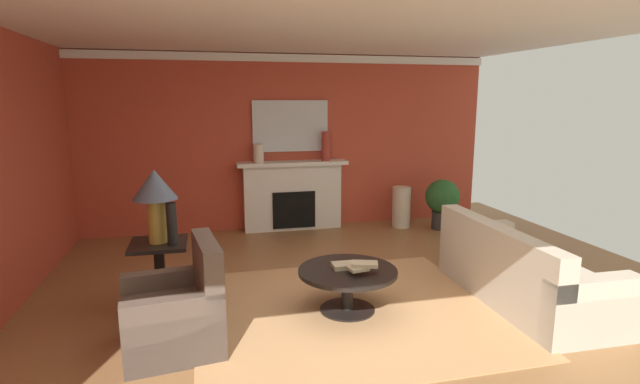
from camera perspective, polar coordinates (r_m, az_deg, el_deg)
The scene contains 20 objects.
ground_plane at distance 5.18m, azimuth 1.95°, elevation -13.39°, with size 8.56×8.56×0.00m, color olive.
wall_fireplace at distance 8.03m, azimuth -4.45°, elevation 5.85°, with size 7.01×0.12×2.85m, color #B7422D.
ceiling_panel at distance 5.06m, azimuth 1.21°, elevation 19.40°, with size 7.01×7.18×0.06m, color white.
crown_moulding at distance 7.94m, azimuth -4.50°, elevation 15.50°, with size 7.01×0.08×0.12m, color white.
area_rug at distance 5.08m, azimuth 3.24°, elevation -13.82°, with size 3.01×2.74×0.01m, color tan.
fireplace at distance 7.97m, azimuth -3.26°, elevation -0.61°, with size 1.80×0.35×1.13m.
mantel_mirror at distance 7.94m, azimuth -3.51°, elevation 7.79°, with size 1.24×0.04×0.83m, color silver.
sofa at distance 5.61m, azimuth 22.54°, elevation -9.02°, with size 0.94×2.12×0.85m.
armchair_near_window at distance 4.46m, azimuth -16.56°, elevation -13.70°, with size 0.90×0.90×0.95m.
coffee_table at distance 4.95m, azimuth 3.28°, elevation -10.36°, with size 1.00×1.00×0.45m.
side_table at distance 5.29m, azimuth -18.36°, elevation -8.77°, with size 0.56×0.56×0.70m.
table_lamp at distance 5.08m, azimuth -18.92°, elevation 0.03°, with size 0.44×0.44×0.75m.
vase_mantel_right at distance 7.92m, azimuth 0.67°, elevation 5.44°, with size 0.14×0.14×0.48m, color #9E3328.
vase_tall_corner at distance 8.25m, azimuth 9.57°, elevation -1.75°, with size 0.31×0.31×0.68m, color beige.
vase_on_side_table at distance 5.01m, azimuth -17.11°, elevation -3.64°, with size 0.10×0.10×0.43m, color black.
vase_mantel_left at distance 7.73m, azimuth -7.28°, elevation 4.52°, with size 0.17×0.17×0.29m, color beige.
book_red_cover at distance 4.95m, azimuth 2.99°, elevation -8.67°, with size 0.26×0.18×0.05m, color tan.
book_art_folio at distance 4.77m, azimuth 4.47°, elevation -8.96°, with size 0.19×0.16×0.03m, color tan.
book_small_novel at distance 4.78m, azimuth 5.30°, elevation -8.48°, with size 0.25×0.15×0.04m, color tan.
potted_plant at distance 8.22m, azimuth 14.25°, elevation -0.91°, with size 0.56×0.56×0.83m.
Camera 1 is at (-1.28, -4.54, 2.14)m, focal length 27.09 mm.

